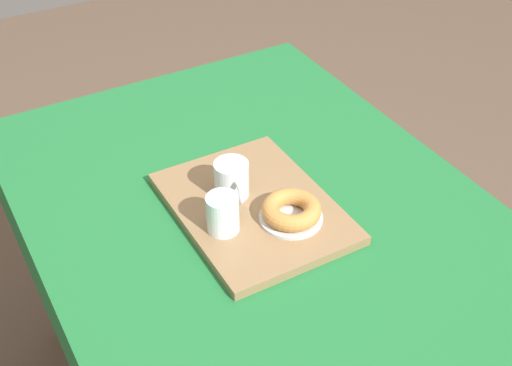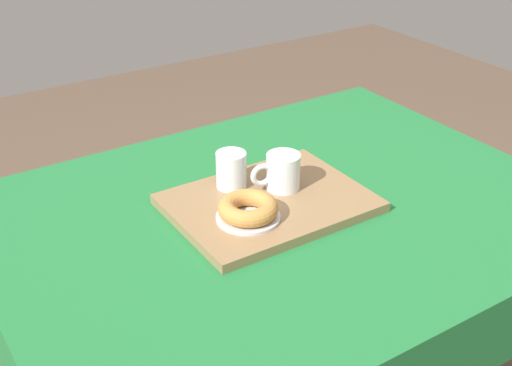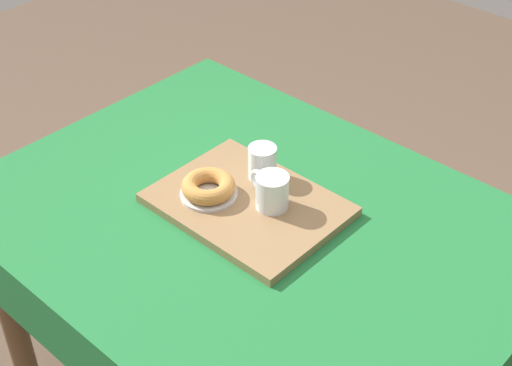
% 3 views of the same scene
% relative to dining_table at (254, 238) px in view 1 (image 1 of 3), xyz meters
% --- Properties ---
extents(dining_table, '(1.24, 0.94, 0.76)m').
position_rel_dining_table_xyz_m(dining_table, '(0.00, 0.00, 0.00)').
color(dining_table, '#1E6B33').
rests_on(dining_table, ground).
extents(serving_tray, '(0.41, 0.31, 0.02)m').
position_rel_dining_table_xyz_m(serving_tray, '(-0.03, 0.02, 0.12)').
color(serving_tray, olive).
rests_on(serving_tray, dining_table).
extents(tea_mug_left, '(0.11, 0.08, 0.08)m').
position_rel_dining_table_xyz_m(tea_mug_left, '(0.02, 0.04, 0.17)').
color(tea_mug_left, white).
rests_on(tea_mug_left, serving_tray).
extents(water_glass_near, '(0.07, 0.07, 0.08)m').
position_rel_dining_table_xyz_m(water_glass_near, '(-0.07, 0.11, 0.16)').
color(water_glass_near, white).
rests_on(water_glass_near, serving_tray).
extents(donut_plate_left, '(0.13, 0.13, 0.01)m').
position_rel_dining_table_xyz_m(donut_plate_left, '(-0.11, -0.03, 0.13)').
color(donut_plate_left, silver).
rests_on(donut_plate_left, serving_tray).
extents(sugar_donut_left, '(0.12, 0.12, 0.04)m').
position_rel_dining_table_xyz_m(sugar_donut_left, '(-0.11, -0.03, 0.15)').
color(sugar_donut_left, '#BC7F3D').
rests_on(sugar_donut_left, donut_plate_left).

